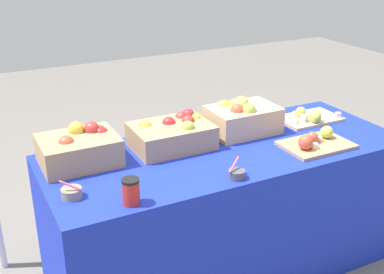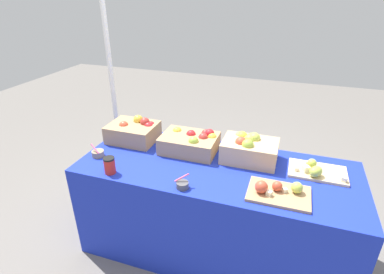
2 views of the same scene
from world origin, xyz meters
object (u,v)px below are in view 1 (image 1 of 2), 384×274
object	(u,v)px
coffee_cup	(131,192)
cutting_board_front	(315,142)
apple_crate_middle	(173,134)
sample_bowl_near	(72,193)
sample_bowl_mid	(237,174)
apple_crate_right	(241,117)
cutting_board_back	(310,117)
apple_crate_left	(80,148)

from	to	relation	value
coffee_cup	cutting_board_front	bearing A→B (deg)	5.99
cutting_board_front	coffee_cup	distance (m)	1.07
apple_crate_middle	sample_bowl_near	world-z (taller)	apple_crate_middle
sample_bowl_mid	sample_bowl_near	bearing A→B (deg)	166.83
apple_crate_middle	apple_crate_right	xyz separation A→B (m)	(0.43, 0.01, 0.02)
apple_crate_middle	sample_bowl_near	bearing A→B (deg)	-154.23
sample_bowl_mid	coffee_cup	world-z (taller)	coffee_cup
apple_crate_middle	sample_bowl_mid	distance (m)	0.48
cutting_board_front	apple_crate_right	bearing A→B (deg)	123.06
apple_crate_right	sample_bowl_near	distance (m)	1.08
sample_bowl_mid	apple_crate_middle	bearing A→B (deg)	102.81
cutting_board_back	apple_crate_middle	bearing A→B (deg)	177.65
apple_crate_middle	sample_bowl_mid	world-z (taller)	apple_crate_middle
apple_crate_left	coffee_cup	world-z (taller)	apple_crate_left
apple_crate_right	apple_crate_left	bearing A→B (deg)	179.08
apple_crate_middle	apple_crate_right	bearing A→B (deg)	1.59
apple_crate_middle	cutting_board_front	xyz separation A→B (m)	(0.66, -0.35, -0.05)
sample_bowl_near	coffee_cup	xyz separation A→B (m)	(0.21, -0.16, 0.03)
cutting_board_back	coffee_cup	world-z (taller)	coffee_cup
apple_crate_middle	apple_crate_right	distance (m)	0.43
apple_crate_right	sample_bowl_mid	size ratio (longest dim) A/B	4.21
cutting_board_front	sample_bowl_near	size ratio (longest dim) A/B	3.80
cutting_board_back	sample_bowl_near	xyz separation A→B (m)	(-1.49, -0.26, -0.00)
apple_crate_middle	sample_bowl_mid	bearing A→B (deg)	-77.19
cutting_board_front	cutting_board_back	xyz separation A→B (m)	(0.22, 0.31, -0.00)
apple_crate_right	coffee_cup	xyz separation A→B (m)	(-0.83, -0.47, -0.03)
sample_bowl_near	cutting_board_back	bearing A→B (deg)	9.83
cutting_board_front	coffee_cup	size ratio (longest dim) A/B	3.16
apple_crate_left	cutting_board_back	world-z (taller)	apple_crate_left
apple_crate_middle	sample_bowl_near	size ratio (longest dim) A/B	4.27
sample_bowl_mid	apple_crate_left	bearing A→B (deg)	140.30
apple_crate_right	cutting_board_front	bearing A→B (deg)	-56.94
apple_crate_left	cutting_board_back	size ratio (longest dim) A/B	1.00
apple_crate_middle	coffee_cup	size ratio (longest dim) A/B	3.55
apple_crate_middle	cutting_board_front	size ratio (longest dim) A/B	1.12
sample_bowl_near	sample_bowl_mid	world-z (taller)	sample_bowl_near
apple_crate_left	apple_crate_middle	world-z (taller)	apple_crate_left
apple_crate_left	sample_bowl_mid	bearing A→B (deg)	-39.70
apple_crate_left	apple_crate_middle	xyz separation A→B (m)	(0.48, -0.03, -0.01)
apple_crate_right	cutting_board_back	world-z (taller)	apple_crate_right
cutting_board_front	cutting_board_back	bearing A→B (deg)	54.66
apple_crate_left	cutting_board_back	distance (m)	1.36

